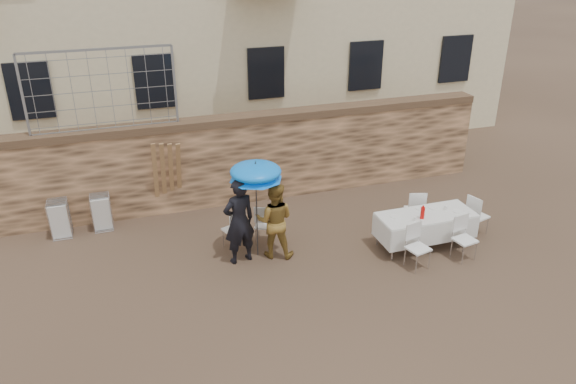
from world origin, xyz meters
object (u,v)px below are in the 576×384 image
object	(u,v)px
man_suit	(239,221)
table_chair_front_right	(465,239)
chair_stack_right	(101,209)
couple_chair_left	(234,228)
banquet_table	(426,216)
couple_chair_right	(265,224)
table_chair_back	(415,209)
umbrella	(256,174)
table_chair_front_left	(418,247)
chair_stack_left	(60,214)
soda_bottle	(423,213)
woman_dress	(274,220)
table_chair_side	(477,215)

from	to	relation	value
man_suit	table_chair_front_right	xyz separation A→B (m)	(4.48, -1.38, -0.46)
table_chair_front_right	chair_stack_right	world-z (taller)	table_chair_front_right
couple_chair_left	table_chair_front_right	size ratio (longest dim) A/B	1.00
banquet_table	table_chair_front_right	distance (m)	0.94
couple_chair_right	table_chair_back	xyz separation A→B (m)	(3.48, -0.38, 0.00)
umbrella	banquet_table	size ratio (longest dim) A/B	0.95
table_chair_front_left	chair_stack_left	world-z (taller)	table_chair_front_left
man_suit	table_chair_front_right	distance (m)	4.70
man_suit	table_chair_front_right	size ratio (longest dim) A/B	1.95
banquet_table	table_chair_front_right	xyz separation A→B (m)	(0.50, -0.75, -0.25)
man_suit	soda_bottle	size ratio (longest dim) A/B	7.21
couple_chair_left	table_chair_front_left	world-z (taller)	same
chair_stack_right	banquet_table	bearing A→B (deg)	-24.79
chair_stack_left	man_suit	bearing A→B (deg)	-34.30
chair_stack_left	couple_chair_left	bearing A→B (deg)	-27.89
woman_dress	table_chair_front_left	world-z (taller)	woman_dress
chair_stack_right	table_chair_front_right	bearing A→B (deg)	-28.12
couple_chair_left	soda_bottle	bearing A→B (deg)	141.71
chair_stack_left	chair_stack_right	distance (m)	0.90
soda_bottle	chair_stack_left	size ratio (longest dim) A/B	0.28
soda_bottle	chair_stack_left	bearing A→B (deg)	156.33
umbrella	table_chair_side	bearing A→B (deg)	-7.20
couple_chair_left	table_chair_side	distance (m)	5.48
table_chair_side	chair_stack_left	world-z (taller)	table_chair_side
umbrella	table_chair_front_right	distance (m)	4.56
woman_dress	chair_stack_left	bearing A→B (deg)	-6.67
couple_chair_right	chair_stack_left	world-z (taller)	couple_chair_right
table_chair_front_left	table_chair_side	size ratio (longest dim) A/B	1.00
soda_bottle	table_chair_back	world-z (taller)	soda_bottle
umbrella	table_chair_back	xyz separation A→B (m)	(3.78, 0.07, -1.40)
table_chair_side	soda_bottle	bearing A→B (deg)	82.96
umbrella	chair_stack_right	world-z (taller)	umbrella
banquet_table	table_chair_front_left	size ratio (longest dim) A/B	2.19
woman_dress	couple_chair_right	world-z (taller)	woman_dress
woman_dress	chair_stack_right	size ratio (longest dim) A/B	1.82
couple_chair_left	table_chair_front_left	size ratio (longest dim) A/B	1.00
woman_dress	table_chair_back	bearing A→B (deg)	-154.37
table_chair_front_left	table_chair_back	xyz separation A→B (m)	(0.80, 1.55, 0.00)
woman_dress	umbrella	xyz separation A→B (m)	(-0.35, 0.10, 1.04)
couple_chair_right	table_chair_side	size ratio (longest dim) A/B	1.00
man_suit	chair_stack_left	size ratio (longest dim) A/B	2.04
banquet_table	soda_bottle	xyz separation A→B (m)	(-0.20, -0.15, 0.17)
chair_stack_right	man_suit	bearing A→B (deg)	-42.31
umbrella	table_chair_front_right	size ratio (longest dim) A/B	2.08
couple_chair_right	banquet_table	world-z (taller)	couple_chair_right
man_suit	chair_stack_right	distance (m)	3.67
umbrella	table_chair_front_right	world-z (taller)	umbrella
soda_bottle	table_chair_front_right	world-z (taller)	soda_bottle
couple_chair_left	couple_chair_right	distance (m)	0.70
banquet_table	table_chair_front_left	world-z (taller)	table_chair_front_left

